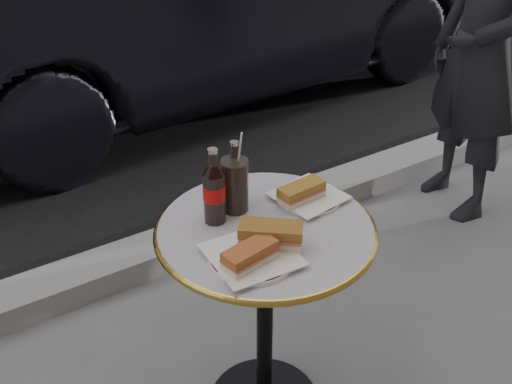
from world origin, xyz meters
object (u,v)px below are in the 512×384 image
cola_bottle_left (214,186)px  cola_bottle_right (235,174)px  plate_left (252,257)px  cola_glass (235,185)px  plate_right (308,198)px  bistro_table (265,324)px  pedestrian (482,54)px

cola_bottle_left → cola_bottle_right: cola_bottle_left is taller
plate_left → cola_glass: bearing=69.5°
plate_left → plate_right: size_ratio=1.16×
plate_left → cola_bottle_right: bearing=68.4°
bistro_table → cola_bottle_right: bearing=94.4°
cola_bottle_left → cola_bottle_right: (0.09, 0.04, -0.01)m
cola_bottle_right → plate_left: bearing=-111.6°
cola_bottle_left → pedestrian: (1.60, 0.44, -0.07)m
plate_left → plate_right: bearing=27.7°
plate_right → cola_bottle_right: bearing=154.6°
plate_right → pedestrian: size_ratio=0.13×
plate_right → cola_glass: size_ratio=1.19×
plate_right → cola_glass: bearing=161.7°
bistro_table → cola_bottle_right: 0.49m
bistro_table → plate_left: bearing=-136.8°
bistro_table → cola_bottle_left: size_ratio=3.21×
cola_bottle_right → pedestrian: size_ratio=0.13×
cola_bottle_left → cola_glass: cola_bottle_left is taller
cola_bottle_left → pedestrian: bearing=15.5°
cola_bottle_right → cola_glass: cola_bottle_right is taller
pedestrian → cola_bottle_right: bearing=-65.3°
cola_bottle_left → pedestrian: 1.66m
cola_bottle_right → cola_glass: size_ratio=1.27×
plate_left → cola_bottle_left: size_ratio=0.99×
bistro_table → plate_left: (-0.11, -0.10, 0.37)m
bistro_table → cola_bottle_left: bearing=135.1°
plate_left → cola_glass: size_ratio=1.39×
cola_glass → cola_bottle_right: bearing=59.1°
bistro_table → pedestrian: size_ratio=0.47×
bistro_table → cola_bottle_right: (-0.01, 0.15, 0.47)m
plate_left → cola_bottle_left: 0.23m
plate_left → plate_right: 0.33m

